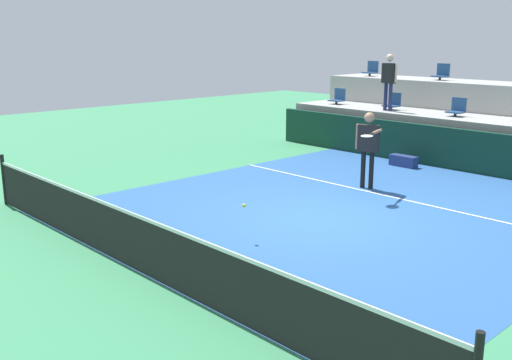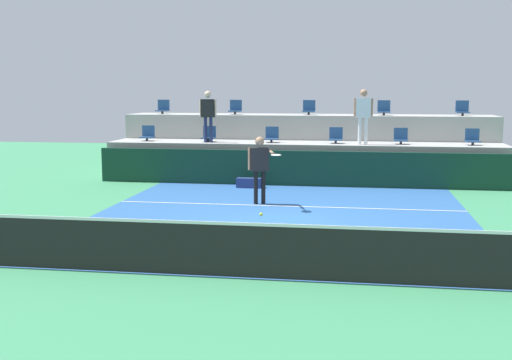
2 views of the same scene
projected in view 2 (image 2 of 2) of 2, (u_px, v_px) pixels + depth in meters
name	position (u px, v px, depth m)	size (l,w,h in m)	color
ground_plane	(275.00, 226.00, 14.12)	(40.00, 40.00, 0.00)	#388456
court_inner_paint	(281.00, 217.00, 15.10)	(9.00, 10.00, 0.01)	#285693
court_service_line	(287.00, 206.00, 16.47)	(9.00, 0.06, 0.00)	white
tennis_net	(244.00, 248.00, 10.14)	(10.48, 0.08, 1.07)	black
sponsor_backboard	(300.00, 168.00, 19.91)	(13.00, 0.16, 1.10)	#0F3323
seating_tier_lower	(303.00, 161.00, 21.17)	(13.00, 1.80, 1.25)	#9E9E99
seating_tier_upper	(308.00, 144.00, 22.87)	(13.00, 1.80, 2.10)	#9E9E99
stadium_chair_lower_far_left	(148.00, 134.00, 21.81)	(0.44, 0.40, 0.52)	#2D2D33
stadium_chair_lower_left	(209.00, 135.00, 21.48)	(0.44, 0.40, 0.52)	#2D2D33
stadium_chair_lower_mid_left	(272.00, 136.00, 21.15)	(0.44, 0.40, 0.52)	#2D2D33
stadium_chair_lower_mid_right	(336.00, 137.00, 20.82)	(0.44, 0.40, 0.52)	#2D2D33
stadium_chair_lower_right	(401.00, 137.00, 20.50)	(0.44, 0.40, 0.52)	#2D2D33
stadium_chair_lower_far_right	(473.00, 138.00, 20.15)	(0.44, 0.40, 0.52)	#2D2D33
stadium_chair_upper_far_left	(163.00, 108.00, 23.45)	(0.44, 0.40, 0.52)	#2D2D33
stadium_chair_upper_left	(235.00, 108.00, 23.03)	(0.44, 0.40, 0.52)	#2D2D33
stadium_chair_upper_center	(309.00, 109.00, 22.62)	(0.44, 0.40, 0.52)	#2D2D33
stadium_chair_upper_right	(384.00, 109.00, 22.21)	(0.44, 0.40, 0.52)	#2D2D33
stadium_chair_upper_far_right	(462.00, 109.00, 21.80)	(0.44, 0.40, 0.52)	#2D2D33
tennis_player	(260.00, 163.00, 16.63)	(1.01, 1.16, 1.78)	black
spectator_in_grey	(208.00, 111.00, 20.98)	(0.60, 0.25, 1.70)	navy
spectator_in_white	(363.00, 111.00, 20.19)	(0.61, 0.25, 1.76)	white
tennis_ball	(261.00, 214.00, 12.20)	(0.07, 0.07, 0.07)	#CCE033
equipment_bag	(249.00, 183.00, 19.55)	(0.76, 0.28, 0.30)	navy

